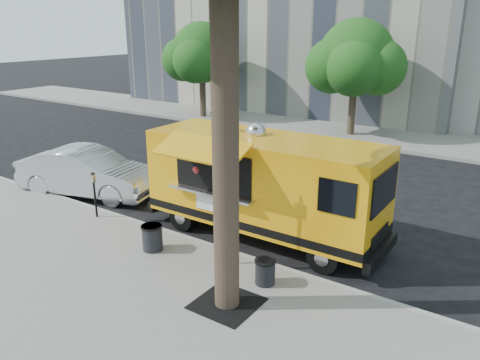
% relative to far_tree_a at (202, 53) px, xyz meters
% --- Properties ---
extents(ground, '(120.00, 120.00, 0.00)m').
position_rel_far_tree_a_xyz_m(ground, '(10.00, -12.30, -3.78)').
color(ground, black).
rests_on(ground, ground).
extents(sidewalk, '(60.00, 6.00, 0.15)m').
position_rel_far_tree_a_xyz_m(sidewalk, '(10.00, -16.30, -3.70)').
color(sidewalk, gray).
rests_on(sidewalk, ground).
extents(curb, '(60.00, 0.14, 0.16)m').
position_rel_far_tree_a_xyz_m(curb, '(10.00, -13.23, -3.70)').
color(curb, '#999993').
rests_on(curb, ground).
extents(far_sidewalk, '(60.00, 5.00, 0.15)m').
position_rel_far_tree_a_xyz_m(far_sidewalk, '(10.00, 1.20, -3.70)').
color(far_sidewalk, gray).
rests_on(far_sidewalk, ground).
extents(tree_well, '(1.20, 1.20, 0.02)m').
position_rel_far_tree_a_xyz_m(tree_well, '(12.60, -15.10, -3.62)').
color(tree_well, black).
rests_on(tree_well, sidewalk).
extents(far_tree_a, '(3.42, 3.42, 5.36)m').
position_rel_far_tree_a_xyz_m(far_tree_a, '(0.00, 0.00, 0.00)').
color(far_tree_a, '#33261C').
rests_on(far_tree_a, far_sidewalk).
extents(far_tree_b, '(3.60, 3.60, 5.50)m').
position_rel_far_tree_a_xyz_m(far_tree_b, '(9.00, 0.40, 0.06)').
color(far_tree_b, '#33261C').
rests_on(far_tree_b, far_sidewalk).
extents(sign_post, '(0.28, 0.06, 3.00)m').
position_rel_far_tree_a_xyz_m(sign_post, '(11.55, -13.85, -1.93)').
color(sign_post, silver).
rests_on(sign_post, sidewalk).
extents(parking_meter, '(0.11, 0.11, 1.33)m').
position_rel_far_tree_a_xyz_m(parking_meter, '(7.00, -13.65, -2.79)').
color(parking_meter, black).
rests_on(parking_meter, sidewalk).
extents(food_truck, '(6.47, 3.00, 3.17)m').
position_rel_far_tree_a_xyz_m(food_truck, '(11.38, -11.84, -2.28)').
color(food_truck, '#FBA80D').
rests_on(food_truck, ground).
extents(sedan, '(4.94, 2.75, 1.54)m').
position_rel_far_tree_a_xyz_m(sedan, '(5.02, -12.30, -3.00)').
color(sedan, silver).
rests_on(sedan, ground).
extents(trash_bin_left, '(0.46, 0.46, 0.55)m').
position_rel_far_tree_a_xyz_m(trash_bin_left, '(12.82, -14.03, -3.33)').
color(trash_bin_left, black).
rests_on(trash_bin_left, sidewalk).
extents(trash_bin_right, '(0.53, 0.53, 0.63)m').
position_rel_far_tree_a_xyz_m(trash_bin_right, '(9.75, -14.23, -3.29)').
color(trash_bin_right, black).
rests_on(trash_bin_right, sidewalk).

